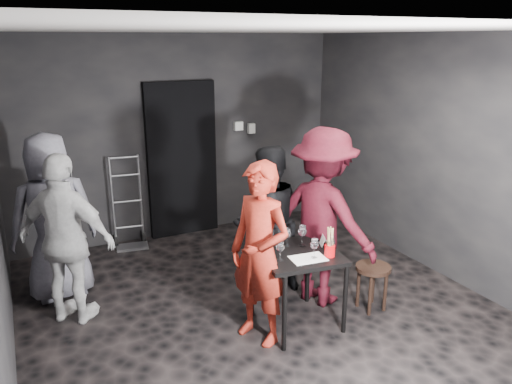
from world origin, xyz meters
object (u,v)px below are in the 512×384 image
tasting_table (298,262)px  woman_black (267,217)px  hand_truck (130,230)px  stool (373,275)px  breadstick_cup (330,242)px  server_red (260,245)px  bystander_cream (66,231)px  bystander_grey (52,204)px  man_maroon (324,199)px  wine_bottle (268,246)px

tasting_table → woman_black: woman_black is taller
hand_truck → stool: 3.25m
hand_truck → breadstick_cup: (1.19, -2.81, 0.66)m
server_red → woman_black: server_red is taller
bystander_cream → bystander_grey: bystander_grey is taller
bystander_cream → bystander_grey: size_ratio=0.89×
stool → bystander_grey: bearing=148.6°
stool → bystander_grey: bystander_grey is taller
breadstick_cup → hand_truck: bearing=113.0°
stool → server_red: 1.35m
server_red → man_maroon: bearing=86.9°
stool → server_red: size_ratio=0.26×
bystander_grey → wine_bottle: (1.64, -1.58, -0.17)m
stool → wine_bottle: bearing=174.4°
woman_black → tasting_table: bearing=76.2°
woman_black → man_maroon: (0.43, -0.40, 0.24)m
stool → breadstick_cup: (-0.62, -0.11, 0.51)m
server_red → breadstick_cup: bearing=50.6°
wine_bottle → bystander_cream: bearing=147.1°
hand_truck → bystander_cream: (-0.90, -1.56, 0.70)m
tasting_table → server_red: 0.50m
tasting_table → bystander_cream: bystander_cream is taller
hand_truck → tasting_table: bearing=-59.7°
tasting_table → breadstick_cup: 0.37m
bystander_cream → breadstick_cup: 2.43m
hand_truck → wine_bottle: bearing=-65.8°
man_maroon → breadstick_cup: bearing=130.4°
hand_truck → breadstick_cup: size_ratio=4.06×
hand_truck → breadstick_cup: hand_truck is taller
breadstick_cup → bystander_cream: bearing=149.2°
stool → bystander_cream: 2.98m
bystander_grey → hand_truck: bearing=-138.7°
woman_black → bystander_grey: bearing=-35.0°
stool → hand_truck: bearing=123.9°
man_maroon → bystander_grey: 2.74m
stool → server_red: bearing=177.6°
stool → wine_bottle: 1.24m
hand_truck → wine_bottle: hand_truck is taller
stool → man_maroon: bearing=131.5°
hand_truck → man_maroon: 2.86m
bystander_cream → wine_bottle: bystander_cream is taller
woman_black → bystander_grey: bystander_grey is taller
woman_black → bystander_grey: 2.18m
wine_bottle → woman_black: bearing=63.0°
hand_truck → bystander_grey: bystander_grey is taller
server_red → bystander_grey: size_ratio=0.89×
hand_truck → tasting_table: hand_truck is taller
stool → woman_black: 1.22m
tasting_table → breadstick_cup: breadstick_cup is taller
hand_truck → breadstick_cup: 3.12m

